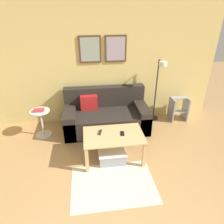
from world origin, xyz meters
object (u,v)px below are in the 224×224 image
at_px(couch, 106,116).
at_px(coffee_table, 114,139).
at_px(floor_lamp, 158,85).
at_px(cell_phone, 122,134).
at_px(storage_bin, 112,154).
at_px(step_stool, 179,108).
at_px(remote_control, 100,132).
at_px(book_stack, 39,110).
at_px(side_table, 42,121).

distance_m(couch, coffee_table, 1.04).
height_order(floor_lamp, cell_phone, floor_lamp).
height_order(couch, storage_bin, couch).
xyz_separation_m(cell_phone, step_stool, (1.57, 1.16, -0.20)).
bearing_deg(remote_control, book_stack, 160.47).
distance_m(coffee_table, floor_lamp, 1.73).
height_order(side_table, step_stool, side_table).
bearing_deg(floor_lamp, step_stool, -0.97).
distance_m(cell_phone, step_stool, 1.97).
bearing_deg(couch, side_table, -174.65).
distance_m(book_stack, cell_phone, 1.76).
height_order(remote_control, step_stool, step_stool).
xyz_separation_m(storage_bin, book_stack, (-1.32, 0.93, 0.49)).
height_order(storage_bin, book_stack, book_stack).
bearing_deg(coffee_table, floor_lamp, 45.39).
xyz_separation_m(couch, step_stool, (1.74, 0.14, -0.00)).
bearing_deg(cell_phone, couch, 107.82).
bearing_deg(remote_control, couch, 93.72).
bearing_deg(storage_bin, floor_lamp, 45.10).
distance_m(storage_bin, floor_lamp, 1.88).
relative_size(storage_bin, floor_lamp, 0.33).
height_order(couch, side_table, couch).
height_order(storage_bin, remote_control, remote_control).
xyz_separation_m(couch, book_stack, (-1.34, -0.13, 0.31)).
xyz_separation_m(floor_lamp, side_table, (-2.52, -0.27, -0.55)).
height_order(couch, remote_control, couch).
distance_m(coffee_table, cell_phone, 0.18).
bearing_deg(book_stack, step_stool, 5.03).
bearing_deg(step_stool, remote_control, -150.93).
relative_size(coffee_table, storage_bin, 2.16).
bearing_deg(book_stack, storage_bin, -34.97).
bearing_deg(cell_phone, coffee_table, -168.91).
bearing_deg(book_stack, couch, 5.65).
bearing_deg(storage_bin, book_stack, 145.03).
distance_m(storage_bin, book_stack, 1.69).
bearing_deg(coffee_table, remote_control, 158.07).
height_order(storage_bin, floor_lamp, floor_lamp).
bearing_deg(side_table, storage_bin, -35.39).
height_order(coffee_table, book_stack, book_stack).
bearing_deg(book_stack, cell_phone, -30.44).
distance_m(couch, storage_bin, 1.08).
distance_m(coffee_table, book_stack, 1.64).
bearing_deg(coffee_table, couch, 91.09).
bearing_deg(side_table, floor_lamp, 6.20).
xyz_separation_m(side_table, book_stack, (-0.01, -0.01, 0.25)).
height_order(coffee_table, step_stool, step_stool).
relative_size(side_table, remote_control, 3.85).
relative_size(remote_control, step_stool, 0.27).
bearing_deg(remote_control, cell_phone, 3.39).
bearing_deg(coffee_table, side_table, 146.23).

